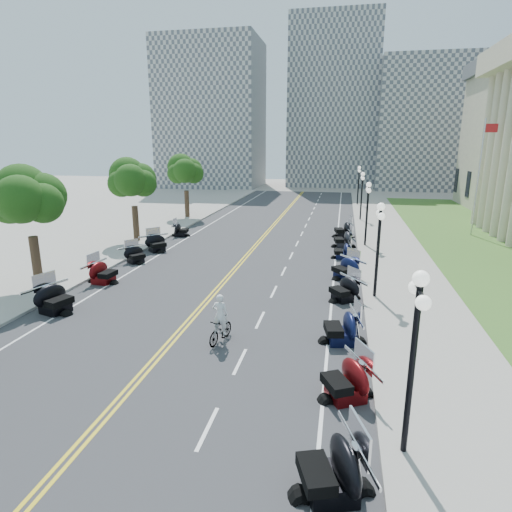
# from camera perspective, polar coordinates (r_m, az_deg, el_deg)

# --- Properties ---
(ground) EXTENTS (160.00, 160.00, 0.00)m
(ground) POSITION_cam_1_polar(r_m,az_deg,el_deg) (20.95, -8.15, -7.76)
(ground) COLOR gray
(road) EXTENTS (16.00, 90.00, 0.01)m
(road) POSITION_cam_1_polar(r_m,az_deg,el_deg) (30.04, -1.81, -0.60)
(road) COLOR #333335
(road) RESTS_ON ground
(centerline_yellow_a) EXTENTS (0.12, 90.00, 0.00)m
(centerline_yellow_a) POSITION_cam_1_polar(r_m,az_deg,el_deg) (30.06, -2.04, -0.58)
(centerline_yellow_a) COLOR yellow
(centerline_yellow_a) RESTS_ON road
(centerline_yellow_b) EXTENTS (0.12, 90.00, 0.00)m
(centerline_yellow_b) POSITION_cam_1_polar(r_m,az_deg,el_deg) (30.01, -1.59, -0.60)
(centerline_yellow_b) COLOR yellow
(centerline_yellow_b) RESTS_ON road
(edge_line_north) EXTENTS (0.12, 90.00, 0.00)m
(edge_line_north) POSITION_cam_1_polar(r_m,az_deg,el_deg) (29.28, 10.47, -1.24)
(edge_line_north) COLOR white
(edge_line_north) RESTS_ON road
(edge_line_south) EXTENTS (0.12, 90.00, 0.00)m
(edge_line_south) POSITION_cam_1_polar(r_m,az_deg,el_deg) (32.08, -13.01, 0.03)
(edge_line_south) COLOR white
(edge_line_south) RESTS_ON road
(lane_dash_4) EXTENTS (0.12, 2.00, 0.00)m
(lane_dash_4) POSITION_cam_1_polar(r_m,az_deg,el_deg) (13.39, -6.48, -21.85)
(lane_dash_4) COLOR white
(lane_dash_4) RESTS_ON road
(lane_dash_5) EXTENTS (0.12, 2.00, 0.00)m
(lane_dash_5) POSITION_cam_1_polar(r_m,az_deg,el_deg) (16.63, -2.15, -13.85)
(lane_dash_5) COLOR white
(lane_dash_5) RESTS_ON road
(lane_dash_6) EXTENTS (0.12, 2.00, 0.00)m
(lane_dash_6) POSITION_cam_1_polar(r_m,az_deg,el_deg) (20.15, 0.55, -8.50)
(lane_dash_6) COLOR white
(lane_dash_6) RESTS_ON road
(lane_dash_7) EXTENTS (0.12, 2.00, 0.00)m
(lane_dash_7) POSITION_cam_1_polar(r_m,az_deg,el_deg) (23.82, 2.39, -4.76)
(lane_dash_7) COLOR white
(lane_dash_7) RESTS_ON road
(lane_dash_8) EXTENTS (0.12, 2.00, 0.00)m
(lane_dash_8) POSITION_cam_1_polar(r_m,az_deg,el_deg) (27.58, 3.72, -2.02)
(lane_dash_8) COLOR white
(lane_dash_8) RESTS_ON road
(lane_dash_9) EXTENTS (0.12, 2.00, 0.00)m
(lane_dash_9) POSITION_cam_1_polar(r_m,az_deg,el_deg) (31.40, 4.72, 0.05)
(lane_dash_9) COLOR white
(lane_dash_9) RESTS_ON road
(lane_dash_10) EXTENTS (0.12, 2.00, 0.00)m
(lane_dash_10) POSITION_cam_1_polar(r_m,az_deg,el_deg) (35.26, 5.51, 1.68)
(lane_dash_10) COLOR white
(lane_dash_10) RESTS_ON road
(lane_dash_11) EXTENTS (0.12, 2.00, 0.00)m
(lane_dash_11) POSITION_cam_1_polar(r_m,az_deg,el_deg) (39.15, 6.14, 2.98)
(lane_dash_11) COLOR white
(lane_dash_11) RESTS_ON road
(lane_dash_12) EXTENTS (0.12, 2.00, 0.00)m
(lane_dash_12) POSITION_cam_1_polar(r_m,az_deg,el_deg) (43.06, 6.65, 4.04)
(lane_dash_12) COLOR white
(lane_dash_12) RESTS_ON road
(lane_dash_13) EXTENTS (0.12, 2.00, 0.00)m
(lane_dash_13) POSITION_cam_1_polar(r_m,az_deg,el_deg) (46.98, 7.09, 4.93)
(lane_dash_13) COLOR white
(lane_dash_13) RESTS_ON road
(lane_dash_14) EXTENTS (0.12, 2.00, 0.00)m
(lane_dash_14) POSITION_cam_1_polar(r_m,az_deg,el_deg) (50.92, 7.45, 5.68)
(lane_dash_14) COLOR white
(lane_dash_14) RESTS_ON road
(lane_dash_15) EXTENTS (0.12, 2.00, 0.00)m
(lane_dash_15) POSITION_cam_1_polar(r_m,az_deg,el_deg) (54.87, 7.77, 6.33)
(lane_dash_15) COLOR white
(lane_dash_15) RESTS_ON road
(lane_dash_16) EXTENTS (0.12, 2.00, 0.00)m
(lane_dash_16) POSITION_cam_1_polar(r_m,az_deg,el_deg) (58.82, 8.04, 6.88)
(lane_dash_16) COLOR white
(lane_dash_16) RESTS_ON road
(lane_dash_17) EXTENTS (0.12, 2.00, 0.00)m
(lane_dash_17) POSITION_cam_1_polar(r_m,az_deg,el_deg) (62.78, 8.28, 7.37)
(lane_dash_17) COLOR white
(lane_dash_17) RESTS_ON road
(lane_dash_18) EXTENTS (0.12, 2.00, 0.00)m
(lane_dash_18) POSITION_cam_1_polar(r_m,az_deg,el_deg) (66.74, 8.49, 7.80)
(lane_dash_18) COLOR white
(lane_dash_18) RESTS_ON road
(lane_dash_19) EXTENTS (0.12, 2.00, 0.00)m
(lane_dash_19) POSITION_cam_1_polar(r_m,az_deg,el_deg) (70.71, 8.68, 8.18)
(lane_dash_19) COLOR white
(lane_dash_19) RESTS_ON road
(sidewalk_north) EXTENTS (5.00, 90.00, 0.15)m
(sidewalk_north) POSITION_cam_1_polar(r_m,az_deg,el_deg) (29.51, 18.46, -1.52)
(sidewalk_north) COLOR #9E9991
(sidewalk_north) RESTS_ON ground
(sidewalk_south) EXTENTS (5.00, 90.00, 0.15)m
(sidewalk_south) POSITION_cam_1_polar(r_m,az_deg,el_deg) (33.94, -19.34, 0.49)
(sidewalk_south) COLOR #9E9991
(sidewalk_south) RESTS_ON ground
(lawn) EXTENTS (9.00, 60.00, 0.10)m
(lawn) POSITION_cam_1_polar(r_m,az_deg,el_deg) (38.57, 27.48, 1.25)
(lawn) COLOR #356023
(lawn) RESTS_ON ground
(distant_block_a) EXTENTS (18.00, 14.00, 26.00)m
(distant_block_a) POSITION_cam_1_polar(r_m,az_deg,el_deg) (84.04, -5.91, 18.17)
(distant_block_a) COLOR gray
(distant_block_a) RESTS_ON ground
(distant_block_b) EXTENTS (16.00, 12.00, 30.00)m
(distant_block_b) POSITION_cam_1_polar(r_m,az_deg,el_deg) (86.50, 10.25, 19.25)
(distant_block_b) COLOR gray
(distant_block_b) RESTS_ON ground
(distant_block_c) EXTENTS (20.00, 14.00, 22.00)m
(distant_block_c) POSITION_cam_1_polar(r_m,az_deg,el_deg) (84.62, 22.81, 15.76)
(distant_block_c) COLOR gray
(distant_block_c) RESTS_ON ground
(street_lamp_1) EXTENTS (0.50, 1.20, 4.90)m
(street_lamp_1) POSITION_cam_1_polar(r_m,az_deg,el_deg) (11.67, 20.06, -13.67)
(street_lamp_1) COLOR black
(street_lamp_1) RESTS_ON sidewalk_north
(street_lamp_2) EXTENTS (0.50, 1.20, 4.90)m
(street_lamp_2) POSITION_cam_1_polar(r_m,az_deg,el_deg) (22.89, 15.92, 0.63)
(street_lamp_2) COLOR black
(street_lamp_2) RESTS_ON sidewalk_north
(street_lamp_3) EXTENTS (0.50, 1.20, 4.90)m
(street_lamp_3) POSITION_cam_1_polar(r_m,az_deg,el_deg) (34.64, 14.57, 5.40)
(street_lamp_3) COLOR black
(street_lamp_3) RESTS_ON sidewalk_north
(street_lamp_4) EXTENTS (0.50, 1.20, 4.90)m
(street_lamp_4) POSITION_cam_1_polar(r_m,az_deg,el_deg) (46.52, 13.89, 7.74)
(street_lamp_4) COLOR black
(street_lamp_4) RESTS_ON sidewalk_north
(street_lamp_5) EXTENTS (0.50, 1.20, 4.90)m
(street_lamp_5) POSITION_cam_1_polar(r_m,az_deg,el_deg) (58.45, 13.49, 9.13)
(street_lamp_5) COLOR black
(street_lamp_5) RESTS_ON sidewalk_north
(flagpole) EXTENTS (1.10, 0.20, 10.00)m
(flagpole) POSITION_cam_1_polar(r_m,az_deg,el_deg) (41.84, 27.51, 9.08)
(flagpole) COLOR silver
(flagpole) RESTS_ON ground
(tree_2) EXTENTS (4.80, 4.80, 9.20)m
(tree_2) POSITION_cam_1_polar(r_m,az_deg,el_deg) (26.39, -28.06, 6.04)
(tree_2) COLOR #235619
(tree_2) RESTS_ON sidewalk_south
(tree_3) EXTENTS (4.80, 4.80, 9.20)m
(tree_3) POSITION_cam_1_polar(r_m,az_deg,el_deg) (36.39, -16.08, 9.15)
(tree_3) COLOR #235619
(tree_3) RESTS_ON sidewalk_south
(tree_4) EXTENTS (4.80, 4.80, 9.20)m
(tree_4) POSITION_cam_1_polar(r_m,az_deg,el_deg) (47.33, -9.35, 10.70)
(tree_4) COLOR #235619
(tree_4) RESTS_ON sidewalk_south
(motorcycle_n_3) EXTENTS (2.82, 2.82, 1.54)m
(motorcycle_n_3) POSITION_cam_1_polar(r_m,az_deg,el_deg) (11.12, 9.97, -25.91)
(motorcycle_n_3) COLOR black
(motorcycle_n_3) RESTS_ON road
(motorcycle_n_4) EXTENTS (2.80, 2.80, 1.45)m
(motorcycle_n_4) POSITION_cam_1_polar(r_m,az_deg,el_deg) (14.48, 11.93, -15.63)
(motorcycle_n_4) COLOR #590A0C
(motorcycle_n_4) RESTS_ON road
(motorcycle_n_5) EXTENTS (2.49, 2.49, 1.48)m
(motorcycle_n_5) POSITION_cam_1_polar(r_m,az_deg,el_deg) (18.08, 11.38, -9.11)
(motorcycle_n_5) COLOR black
(motorcycle_n_5) RESTS_ON road
(motorcycle_n_6) EXTENTS (2.78, 2.78, 1.39)m
(motorcycle_n_6) POSITION_cam_1_polar(r_m,az_deg,el_deg) (22.74, 11.73, -4.21)
(motorcycle_n_6) COLOR black
(motorcycle_n_6) RESTS_ON road
(motorcycle_n_7) EXTENTS (2.89, 2.89, 1.44)m
(motorcycle_n_7) POSITION_cam_1_polar(r_m,az_deg,el_deg) (26.45, 11.84, -1.46)
(motorcycle_n_7) COLOR black
(motorcycle_n_7) RESTS_ON road
(motorcycle_n_8) EXTENTS (1.97, 1.97, 1.27)m
(motorcycle_n_8) POSITION_cam_1_polar(r_m,az_deg,el_deg) (31.00, 11.46, 0.80)
(motorcycle_n_8) COLOR black
(motorcycle_n_8) RESTS_ON road
(motorcycle_n_9) EXTENTS (2.43, 2.43, 1.47)m
(motorcycle_n_9) POSITION_cam_1_polar(r_m,az_deg,el_deg) (34.40, 11.56, 2.34)
(motorcycle_n_9) COLOR black
(motorcycle_n_9) RESTS_ON road
(motorcycle_n_10) EXTENTS (2.56, 2.56, 1.52)m
(motorcycle_n_10) POSITION_cam_1_polar(r_m,az_deg,el_deg) (38.14, 11.55, 3.60)
(motorcycle_n_10) COLOR black
(motorcycle_n_10) RESTS_ON road
(motorcycle_s_5) EXTENTS (2.77, 2.77, 1.55)m
(motorcycle_s_5) POSITION_cam_1_polar(r_m,az_deg,el_deg) (22.92, -25.29, -5.01)
(motorcycle_s_5) COLOR black
(motorcycle_s_5) RESTS_ON road
(motorcycle_s_6) EXTENTS (2.23, 2.23, 1.44)m
(motorcycle_s_6) POSITION_cam_1_polar(r_m,az_deg,el_deg) (26.62, -19.74, -1.92)
(motorcycle_s_6) COLOR #590A0C
(motorcycle_s_6) RESTS_ON road
(motorcycle_s_7) EXTENTS (2.53, 2.53, 1.26)m
(motorcycle_s_7) POSITION_cam_1_polar(r_m,az_deg,el_deg) (30.49, -15.79, 0.29)
(motorcycle_s_7) COLOR black
(motorcycle_s_7) RESTS_ON road
(motorcycle_s_8) EXTENTS (2.87, 2.87, 1.42)m
(motorcycle_s_8) POSITION_cam_1_polar(r_m,az_deg,el_deg) (33.27, -13.12, 1.79)
(motorcycle_s_8) COLOR black
(motorcycle_s_8) RESTS_ON road
(motorcycle_s_9) EXTENTS (1.99, 1.99, 1.29)m
(motorcycle_s_9) POSITION_cam_1_polar(r_m,az_deg,el_deg) (38.33, -9.99, 3.55)
(motorcycle_s_9) COLOR black
(motorcycle_s_9) RESTS_ON road
(bicycle) EXTENTS (0.92, 1.82, 1.05)m
(bicycle) POSITION_cam_1_polar(r_m,az_deg,el_deg) (17.93, -4.75, -9.82)
(bicycle) COLOR #A51414
(bicycle) RESTS_ON road
(cyclist_rider) EXTENTS (0.64, 0.42, 1.75)m
(cyclist_rider) POSITION_cam_1_polar(r_m,az_deg,el_deg) (17.40, -4.85, -5.63)
(cyclist_rider) COLOR white
(cyclist_rider) RESTS_ON bicycle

